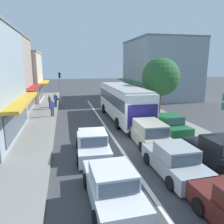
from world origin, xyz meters
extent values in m
plane|color=#3F3F42|center=(0.00, 0.00, 0.00)|extent=(140.00, 140.00, 0.00)
cube|color=silver|center=(0.00, 4.00, 0.00)|extent=(0.20, 28.00, 0.01)
cube|color=gray|center=(-6.80, 6.00, 0.07)|extent=(5.20, 44.00, 0.14)
cube|color=gray|center=(6.20, 6.00, 0.06)|extent=(2.80, 44.00, 0.12)
cube|color=gold|center=(-6.24, 2.62, 2.70)|extent=(1.10, 8.54, 0.20)
cube|color=#425160|center=(-6.66, 2.62, 1.40)|extent=(0.06, 7.43, 1.80)
cube|color=maroon|center=(-6.66, 11.49, 2.70)|extent=(1.10, 7.51, 0.20)
cube|color=#425160|center=(-7.08, 11.49, 1.40)|extent=(0.06, 6.53, 1.80)
cube|color=beige|center=(-10.20, 19.43, 3.37)|extent=(7.25, 7.26, 6.73)
cube|color=gold|center=(-6.12, 19.43, 2.70)|extent=(1.10, 6.68, 0.20)
cube|color=#425160|center=(-6.54, 19.43, 1.40)|extent=(0.06, 5.81, 1.80)
cube|color=gray|center=(-10.20, 19.43, 6.85)|extent=(7.41, 7.26, 0.24)
cube|color=#84939E|center=(11.50, 18.94, 4.38)|extent=(8.81, 11.46, 8.76)
cube|color=#2D703D|center=(6.64, 18.94, 2.70)|extent=(1.10, 10.55, 0.20)
cube|color=#425160|center=(7.06, 18.94, 1.40)|extent=(0.06, 9.17, 1.80)
cube|color=slate|center=(11.50, 18.94, 8.88)|extent=(8.97, 11.46, 0.24)
cube|color=silver|center=(2.09, 6.18, 1.76)|extent=(2.50, 10.80, 2.70)
cube|color=#425160|center=(2.09, 6.18, 2.16)|extent=(2.54, 10.37, 0.90)
cube|color=navy|center=(2.09, 0.75, 1.56)|extent=(2.25, 0.06, 1.76)
cube|color=#A8A8AC|center=(2.09, 6.18, 3.17)|extent=(2.38, 9.94, 0.12)
cylinder|color=black|center=(0.84, 9.53, 0.48)|extent=(0.26, 0.96, 0.96)
cylinder|color=black|center=(3.34, 9.53, 0.48)|extent=(0.26, 0.96, 0.96)
cylinder|color=black|center=(0.84, 3.21, 0.48)|extent=(0.26, 0.96, 0.96)
cylinder|color=black|center=(3.34, 3.21, 0.48)|extent=(0.26, 0.96, 0.96)
cube|color=#9EA3A8|center=(1.72, -4.69, 0.51)|extent=(1.80, 4.23, 0.72)
cube|color=#9EA3A8|center=(1.72, -4.79, 1.17)|extent=(1.59, 1.83, 0.60)
cube|color=#425160|center=(1.70, -3.88, 1.17)|extent=(1.44, 0.09, 0.51)
cube|color=#425160|center=(1.74, -5.71, 1.17)|extent=(1.40, 0.09, 0.48)
cylinder|color=black|center=(0.83, -3.45, 0.31)|extent=(0.19, 0.62, 0.62)
cylinder|color=black|center=(2.55, -3.42, 0.31)|extent=(0.19, 0.62, 0.62)
cylinder|color=black|center=(0.88, -5.97, 0.31)|extent=(0.19, 0.62, 0.62)
cylinder|color=black|center=(2.60, -5.94, 0.31)|extent=(0.19, 0.62, 0.62)
cube|color=silver|center=(-1.69, -6.24, 0.51)|extent=(1.85, 4.25, 0.72)
cube|color=silver|center=(-1.69, -6.34, 1.17)|extent=(1.61, 1.85, 0.60)
cube|color=#425160|center=(-1.72, -5.42, 1.17)|extent=(1.44, 0.10, 0.51)
cube|color=#425160|center=(-1.66, -7.26, 1.17)|extent=(1.41, 0.10, 0.48)
cylinder|color=black|center=(-2.59, -5.00, 0.31)|extent=(0.20, 0.63, 0.62)
cylinder|color=black|center=(-0.87, -4.95, 0.31)|extent=(0.20, 0.63, 0.62)
cylinder|color=black|center=(-2.51, -7.52, 0.31)|extent=(0.20, 0.63, 0.62)
cylinder|color=black|center=(-0.80, -7.47, 0.31)|extent=(0.20, 0.63, 0.62)
cube|color=silver|center=(-1.85, -1.62, 0.51)|extent=(1.91, 4.27, 0.72)
cube|color=silver|center=(-1.85, -1.72, 1.17)|extent=(1.64, 1.87, 0.60)
cube|color=#425160|center=(-1.81, -0.81, 1.17)|extent=(1.44, 0.13, 0.51)
cube|color=#425160|center=(-1.89, -2.64, 1.17)|extent=(1.41, 0.12, 0.48)
cylinder|color=black|center=(-2.65, -0.33, 0.31)|extent=(0.21, 0.63, 0.62)
cylinder|color=black|center=(-0.93, -0.40, 0.31)|extent=(0.21, 0.63, 0.62)
cylinder|color=black|center=(-2.76, -2.84, 0.31)|extent=(0.21, 0.63, 0.62)
cylinder|color=black|center=(-1.05, -2.92, 0.31)|extent=(0.21, 0.63, 0.62)
cylinder|color=black|center=(1.13, -7.61, 0.31)|extent=(0.20, 0.63, 0.62)
cube|color=#B7B29E|center=(2.02, -0.46, 0.52)|extent=(1.89, 4.55, 0.76)
cube|color=#B7B29E|center=(2.01, -0.81, 1.24)|extent=(1.71, 2.65, 0.68)
cube|color=#425160|center=(2.05, 0.51, 1.24)|extent=(1.51, 0.10, 0.58)
cube|color=#425160|center=(1.98, -2.13, 1.24)|extent=(1.48, 0.10, 0.54)
cylinder|color=black|center=(1.18, 0.91, 0.31)|extent=(0.20, 0.62, 0.62)
cylinder|color=black|center=(2.94, 0.86, 0.31)|extent=(0.20, 0.62, 0.62)
cylinder|color=black|center=(1.11, -1.78, 0.31)|extent=(0.20, 0.62, 0.62)
cylinder|color=black|center=(2.87, -1.83, 0.31)|extent=(0.20, 0.62, 0.62)
cube|color=black|center=(4.56, -4.27, 0.51)|extent=(1.78, 4.22, 0.72)
cube|color=black|center=(4.56, -4.37, 1.17)|extent=(1.59, 1.82, 0.60)
cube|color=#425160|center=(4.54, -3.45, 1.17)|extent=(1.44, 0.08, 0.51)
cylinder|color=black|center=(3.68, -3.02, 0.31)|extent=(0.19, 0.62, 0.62)
cylinder|color=black|center=(5.40, -2.99, 0.31)|extent=(0.19, 0.62, 0.62)
cylinder|color=black|center=(3.71, -5.54, 0.31)|extent=(0.19, 0.62, 0.62)
cube|color=#1E6638|center=(4.42, 1.29, 0.51)|extent=(1.86, 4.26, 0.72)
cube|color=#1E6638|center=(4.42, 1.19, 1.17)|extent=(1.62, 1.85, 0.60)
cube|color=#425160|center=(4.39, 2.11, 1.17)|extent=(1.44, 0.11, 0.51)
cube|color=#425160|center=(4.45, 0.27, 1.17)|extent=(1.41, 0.11, 0.48)
cylinder|color=black|center=(3.51, 2.52, 0.31)|extent=(0.20, 0.63, 0.62)
cylinder|color=black|center=(5.23, 2.58, 0.31)|extent=(0.20, 0.63, 0.62)
cylinder|color=black|center=(3.60, 0.00, 0.31)|extent=(0.20, 0.63, 0.62)
cylinder|color=black|center=(5.32, 0.06, 0.31)|extent=(0.20, 0.63, 0.62)
cylinder|color=gray|center=(-3.86, 16.43, 2.10)|extent=(0.12, 0.12, 4.20)
cube|color=black|center=(-3.86, 16.43, 3.85)|extent=(0.24, 0.24, 0.68)
sphere|color=black|center=(-3.72, 16.43, 4.08)|extent=(0.13, 0.13, 0.13)
sphere|color=black|center=(-3.72, 16.43, 3.86)|extent=(0.13, 0.13, 0.13)
sphere|color=green|center=(-3.72, 16.43, 3.64)|extent=(0.13, 0.13, 0.13)
cylinder|color=brown|center=(6.12, 6.79, 1.35)|extent=(0.24, 0.24, 2.69)
cylinder|color=brown|center=(6.12, 7.27, 3.18)|extent=(0.10, 1.02, 1.05)
cylinder|color=brown|center=(6.49, 6.79, 3.25)|extent=(0.82, 0.10, 1.17)
cylinder|color=brown|center=(6.12, 6.39, 3.11)|extent=(0.10, 0.87, 0.90)
cylinder|color=brown|center=(5.65, 6.79, 3.24)|extent=(1.03, 0.10, 1.15)
sphere|color=#26562B|center=(6.12, 6.79, 4.02)|extent=(3.77, 3.77, 3.77)
cylinder|color=#333338|center=(-4.48, 13.66, 0.56)|extent=(0.14, 0.14, 0.84)
cylinder|color=#333338|center=(-4.33, 13.57, 0.56)|extent=(0.14, 0.14, 0.84)
cube|color=#3351A8|center=(-4.41, 13.62, 1.26)|extent=(0.42, 0.38, 0.56)
sphere|color=#9E7051|center=(-4.41, 13.62, 1.66)|extent=(0.22, 0.22, 0.22)
cylinder|color=#3351A8|center=(-4.61, 13.74, 1.26)|extent=(0.09, 0.09, 0.54)
cylinder|color=#3351A8|center=(-4.20, 13.49, 1.26)|extent=(0.09, 0.09, 0.54)
cube|color=black|center=(-4.13, 13.47, 1.08)|extent=(0.21, 0.26, 0.22)
cylinder|color=#333338|center=(-4.67, 8.44, 0.56)|extent=(0.14, 0.14, 0.84)
cylinder|color=#333338|center=(-4.50, 8.50, 0.56)|extent=(0.14, 0.14, 0.84)
cube|color=#3351A8|center=(-4.59, 8.47, 1.26)|extent=(0.42, 0.34, 0.56)
sphere|color=brown|center=(-4.59, 8.47, 1.66)|extent=(0.22, 0.22, 0.22)
cylinder|color=#3351A8|center=(-4.81, 8.39, 1.26)|extent=(0.09, 0.09, 0.54)
cylinder|color=#3351A8|center=(-4.36, 8.56, 1.26)|extent=(0.09, 0.09, 0.54)
cylinder|color=#333338|center=(-5.01, 12.37, 0.56)|extent=(0.14, 0.14, 0.84)
cylinder|color=#333338|center=(-5.09, 12.53, 0.56)|extent=(0.14, 0.14, 0.84)
cube|color=slate|center=(-5.05, 12.45, 1.26)|extent=(0.35, 0.42, 0.56)
sphere|color=#9E7051|center=(-5.05, 12.45, 1.66)|extent=(0.22, 0.22, 0.22)
cylinder|color=slate|center=(-4.95, 12.24, 1.26)|extent=(0.09, 0.09, 0.54)
cylinder|color=slate|center=(-5.15, 12.67, 1.26)|extent=(0.09, 0.09, 0.54)
camera|label=1|loc=(-3.31, -13.60, 5.20)|focal=35.00mm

